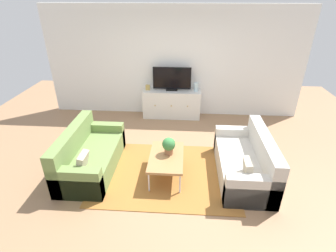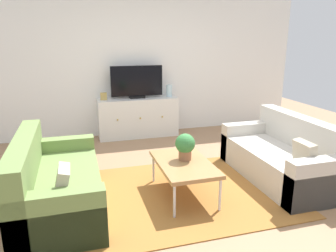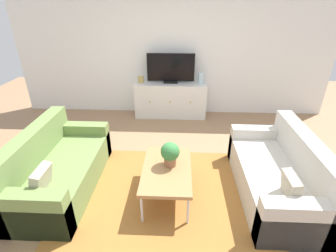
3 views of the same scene
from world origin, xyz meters
name	(u,v)px [view 3 (image 3 of 3)]	position (x,y,z in m)	size (l,w,h in m)	color
ground_plane	(167,185)	(0.00, 0.00, 0.00)	(10.00, 10.00, 0.00)	#997251
wall_back	(173,48)	(0.00, 2.55, 1.35)	(6.40, 0.12, 2.70)	white
area_rug	(166,192)	(0.00, -0.15, 0.01)	(2.50, 1.90, 0.01)	#9E662D
couch_left_side	(55,170)	(-1.43, -0.10, 0.27)	(0.83, 1.70, 0.80)	olive
couch_right_side	(281,177)	(1.43, -0.10, 0.27)	(0.83, 1.70, 0.80)	beige
coffee_table	(167,170)	(0.01, -0.20, 0.39)	(0.58, 0.97, 0.42)	#A37547
potted_plant	(170,153)	(0.05, -0.13, 0.59)	(0.23, 0.23, 0.31)	#936042
tv_console	(171,100)	(-0.03, 2.27, 0.36)	(1.45, 0.47, 0.72)	silver
flat_screen_tv	(171,68)	(-0.03, 2.29, 1.01)	(0.94, 0.16, 0.59)	black
glass_vase	(201,78)	(0.57, 2.27, 0.83)	(0.11, 0.11, 0.22)	silver
mantel_clock	(141,79)	(-0.64, 2.27, 0.78)	(0.11, 0.07, 0.13)	tan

